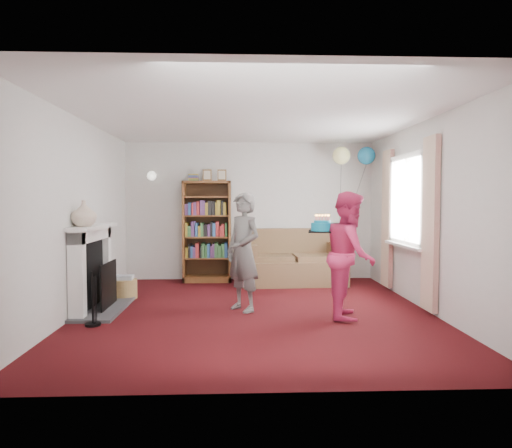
{
  "coord_description": "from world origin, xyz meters",
  "views": [
    {
      "loc": [
        -0.23,
        -5.85,
        1.45
      ],
      "look_at": [
        0.04,
        0.6,
        1.11
      ],
      "focal_mm": 32.0,
      "sensor_mm": 36.0,
      "label": 1
    }
  ],
  "objects_px": {
    "sofa": "(293,263)",
    "birthday_cake": "(322,227)",
    "bookcase": "(207,232)",
    "person_magenta": "(350,255)",
    "person_striped": "(243,252)"
  },
  "relations": [
    {
      "from": "bookcase",
      "to": "birthday_cake",
      "type": "relative_size",
      "value": 5.81
    },
    {
      "from": "birthday_cake",
      "to": "person_striped",
      "type": "bearing_deg",
      "value": 167.86
    },
    {
      "from": "bookcase",
      "to": "birthday_cake",
      "type": "xyz_separation_m",
      "value": [
        1.61,
        -2.44,
        0.23
      ]
    },
    {
      "from": "person_striped",
      "to": "person_magenta",
      "type": "distance_m",
      "value": 1.37
    },
    {
      "from": "person_magenta",
      "to": "person_striped",
      "type": "bearing_deg",
      "value": 86.33
    },
    {
      "from": "sofa",
      "to": "bookcase",
      "type": "bearing_deg",
      "value": 169.56
    },
    {
      "from": "birthday_cake",
      "to": "person_magenta",
      "type": "bearing_deg",
      "value": -28.92
    },
    {
      "from": "sofa",
      "to": "person_magenta",
      "type": "bearing_deg",
      "value": -81.83
    },
    {
      "from": "bookcase",
      "to": "person_striped",
      "type": "bearing_deg",
      "value": -74.51
    },
    {
      "from": "person_striped",
      "to": "birthday_cake",
      "type": "relative_size",
      "value": 4.51
    },
    {
      "from": "sofa",
      "to": "person_striped",
      "type": "distance_m",
      "value": 2.23
    },
    {
      "from": "sofa",
      "to": "birthday_cake",
      "type": "xyz_separation_m",
      "value": [
        0.11,
        -2.21,
        0.76
      ]
    },
    {
      "from": "person_magenta",
      "to": "birthday_cake",
      "type": "bearing_deg",
      "value": 73.91
    },
    {
      "from": "bookcase",
      "to": "person_striped",
      "type": "xyz_separation_m",
      "value": [
        0.62,
        -2.22,
        -0.11
      ]
    },
    {
      "from": "person_magenta",
      "to": "bookcase",
      "type": "bearing_deg",
      "value": 49.27
    }
  ]
}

